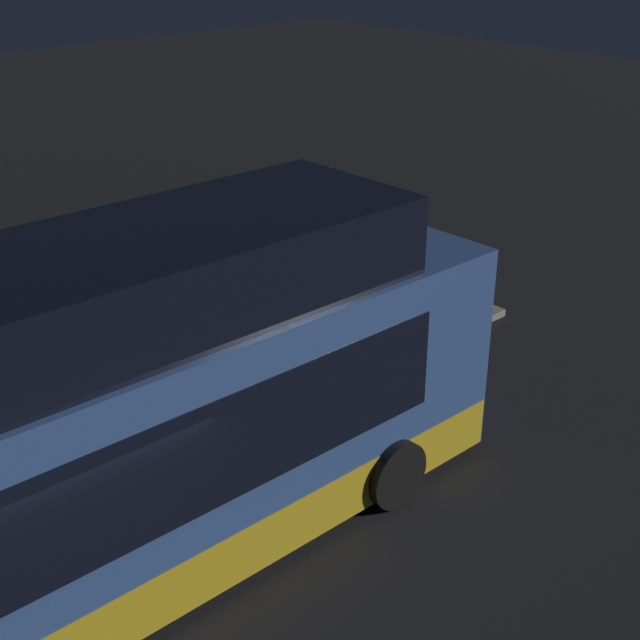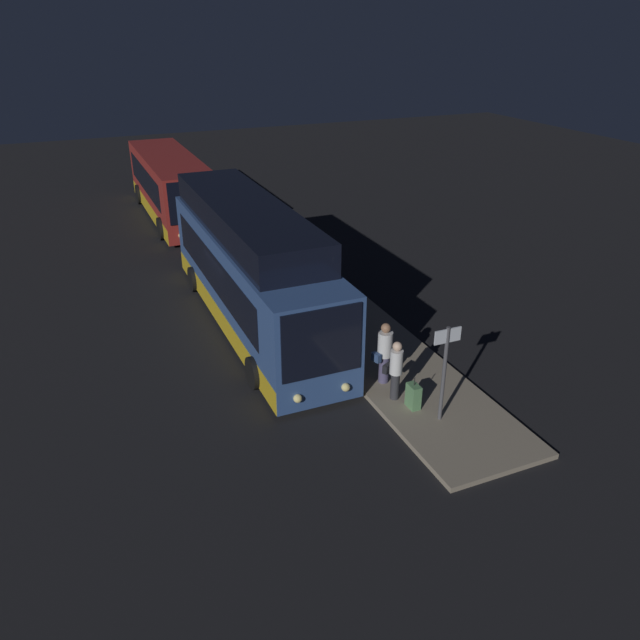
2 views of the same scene
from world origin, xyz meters
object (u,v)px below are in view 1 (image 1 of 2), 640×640
at_px(bus_lead, 50,465).
at_px(suitcase, 360,326).
at_px(sign_post, 377,242).
at_px(trash_bin, 56,424).
at_px(passenger_boarding, 302,318).
at_px(passenger_waiting, 346,308).

bearing_deg(bus_lead, suitcase, 18.00).
height_order(sign_post, trash_bin, sign_post).
bearing_deg(bus_lead, trash_bin, 64.79).
relative_size(passenger_boarding, trash_bin, 2.83).
bearing_deg(trash_bin, sign_post, -2.50).
height_order(passenger_waiting, sign_post, sign_post).
relative_size(passenger_waiting, trash_bin, 2.66).
distance_m(suitcase, trash_bin, 5.58).
height_order(suitcase, trash_bin, suitcase).
distance_m(passenger_waiting, suitcase, 0.88).
distance_m(bus_lead, passenger_waiting, 6.66).
xyz_separation_m(suitcase, sign_post, (0.74, 0.37, 1.30)).
height_order(bus_lead, suitcase, bus_lead).
distance_m(passenger_boarding, passenger_waiting, 0.88).
bearing_deg(passenger_boarding, sign_post, 177.79).
height_order(passenger_boarding, trash_bin, passenger_boarding).
distance_m(bus_lead, sign_post, 8.06).
bearing_deg(bus_lead, passenger_waiting, 17.56).
distance_m(passenger_boarding, suitcase, 1.60).
relative_size(passenger_boarding, suitcase, 1.99).
bearing_deg(sign_post, passenger_boarding, -167.80).
relative_size(passenger_waiting, suitcase, 1.88).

